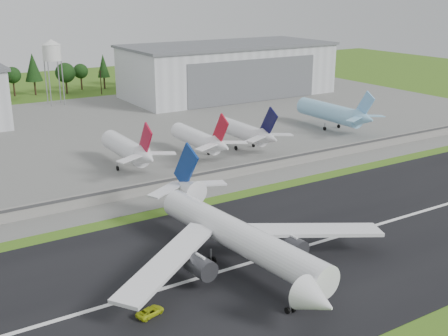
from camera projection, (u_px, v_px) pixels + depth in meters
ground at (355, 261)px, 109.00m from camera, size 600.00×600.00×0.00m
runway at (321, 242)px, 117.07m from camera, size 320.00×60.00×0.10m
runway_centerline at (321, 242)px, 117.05m from camera, size 220.00×1.00×0.02m
apron at (121, 133)px, 206.02m from camera, size 320.00×150.00×0.10m
blast_fence at (211, 176)px, 152.91m from camera, size 240.00×0.61×3.50m
hangar_east at (228, 70)px, 276.29m from camera, size 102.00×47.00×25.20m
water_tower at (52, 50)px, 248.61m from camera, size 8.40×8.40×29.40m
utility_poles at (58, 99)px, 270.72m from camera, size 230.00×3.00×12.00m
treeline at (49, 94)px, 282.85m from camera, size 320.00×16.00×22.00m
main_airliner at (240, 244)px, 104.94m from camera, size 56.98×59.27×18.17m
ground_vehicle at (150, 312)px, 90.42m from camera, size 5.27×3.48×1.35m
parked_jet_red_a at (130, 150)px, 161.76m from camera, size 7.36×31.29×16.73m
parked_jet_red_b at (201, 139)px, 173.73m from camera, size 7.36×31.29×16.47m
parked_jet_navy at (247, 132)px, 182.48m from camera, size 7.36×31.29×16.49m
parked_jet_skyblue at (335, 113)px, 207.98m from camera, size 7.36×37.29×17.12m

